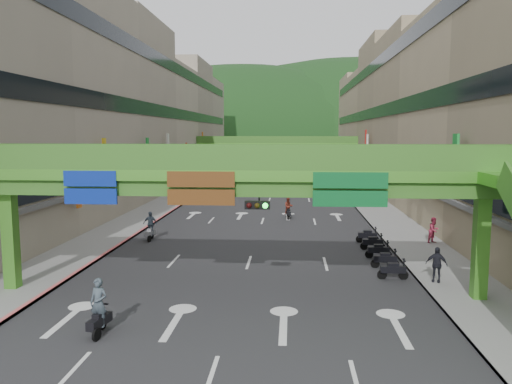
{
  "coord_description": "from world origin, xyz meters",
  "views": [
    {
      "loc": [
        2.47,
        -16.65,
        7.62
      ],
      "look_at": [
        0.0,
        18.0,
        3.5
      ],
      "focal_mm": 35.0,
      "sensor_mm": 36.0,
      "label": 1
    }
  ],
  "objects": [
    {
      "name": "overpass_far",
      "position": [
        0.0,
        65.0,
        5.4
      ],
      "size": [
        28.0,
        2.2,
        7.1
      ],
      "color": "#4C9E2D",
      "rests_on": "ground"
    },
    {
      "name": "curb_right",
      "position": [
        9.1,
        50.0,
        0.09
      ],
      "size": [
        0.2,
        140.0,
        0.18
      ],
      "primitive_type": "cube",
      "color": "gray",
      "rests_on": "ground"
    },
    {
      "name": "pedestrian_red",
      "position": [
        12.2,
        17.57,
        0.88
      ],
      "size": [
        1.09,
        1.04,
        1.77
      ],
      "primitive_type": "imported",
      "rotation": [
        0.0,
        0.0,
        0.6
      ],
      "color": "#982841",
      "rests_on": "ground"
    },
    {
      "name": "scooter_rider_near",
      "position": [
        -4.73,
        1.0,
        1.05
      ],
      "size": [
        0.75,
        1.59,
        2.21
      ],
      "color": "black",
      "rests_on": "ground"
    },
    {
      "name": "car_yellow",
      "position": [
        5.33,
        63.2,
        0.69
      ],
      "size": [
        1.99,
        4.19,
        1.38
      ],
      "primitive_type": "imported",
      "rotation": [
        0.0,
        0.0,
        -0.09
      ],
      "color": "gold",
      "rests_on": "ground"
    },
    {
      "name": "car_silver",
      "position": [
        -6.75,
        53.1,
        0.62
      ],
      "size": [
        1.86,
        3.93,
        1.24
      ],
      "primitive_type": "imported",
      "rotation": [
        0.0,
        0.0,
        0.15
      ],
      "color": "#97979E",
      "rests_on": "ground"
    },
    {
      "name": "building_row_right",
      "position": [
        18.93,
        50.0,
        9.46
      ],
      "size": [
        12.8,
        95.0,
        19.0
      ],
      "color": "gray",
      "rests_on": "ground"
    },
    {
      "name": "scooter_rider_left",
      "position": [
        -7.5,
        17.58,
        1.06
      ],
      "size": [
        1.07,
        1.6,
        2.1
      ],
      "color": "gray",
      "rests_on": "ground"
    },
    {
      "name": "sidewalk_left",
      "position": [
        -11.0,
        50.0,
        0.07
      ],
      "size": [
        4.0,
        140.0,
        0.15
      ],
      "primitive_type": "cube",
      "color": "gray",
      "rests_on": "ground"
    },
    {
      "name": "sidewalk_right",
      "position": [
        11.0,
        50.0,
        0.07
      ],
      "size": [
        4.0,
        140.0,
        0.15
      ],
      "primitive_type": "cube",
      "color": "gray",
      "rests_on": "ground"
    },
    {
      "name": "parked_scooter_row",
      "position": [
        7.8,
        13.53,
        0.52
      ],
      "size": [
        1.6,
        9.35,
        1.08
      ],
      "color": "black",
      "rests_on": "ground"
    },
    {
      "name": "ground",
      "position": [
        0.0,
        0.0,
        0.0
      ],
      "size": [
        320.0,
        320.0,
        0.0
      ],
      "primitive_type": "plane",
      "color": "black",
      "rests_on": "ground"
    },
    {
      "name": "curb_left",
      "position": [
        -9.1,
        50.0,
        0.09
      ],
      "size": [
        0.2,
        140.0,
        0.18
      ],
      "primitive_type": "cube",
      "color": "#CC5959",
      "rests_on": "ground"
    },
    {
      "name": "scooter_rider_far",
      "position": [
        -4.52,
        45.17,
        1.07
      ],
      "size": [
        0.89,
        1.6,
        2.1
      ],
      "color": "maroon",
      "rests_on": "ground"
    },
    {
      "name": "pedestrian_dark",
      "position": [
        9.8,
        8.41,
        0.89
      ],
      "size": [
        1.14,
        0.82,
        1.79
      ],
      "primitive_type": "imported",
      "rotation": [
        0.0,
        0.0,
        -0.41
      ],
      "color": "black",
      "rests_on": "ground"
    },
    {
      "name": "pedestrian_blue",
      "position": [
        10.09,
        40.0,
        0.79
      ],
      "size": [
        0.8,
        0.58,
        1.58
      ],
      "primitive_type": "imported",
      "rotation": [
        0.0,
        0.0,
        2.98
      ],
      "color": "#30334D",
      "rests_on": "ground"
    },
    {
      "name": "hill_left",
      "position": [
        -15.0,
        160.0,
        0.0
      ],
      "size": [
        168.0,
        140.0,
        112.0
      ],
      "primitive_type": "ellipsoid",
      "color": "#1C4419",
      "rests_on": "ground"
    },
    {
      "name": "hill_right",
      "position": [
        25.0,
        180.0,
        0.0
      ],
      "size": [
        208.0,
        176.0,
        128.0
      ],
      "primitive_type": "ellipsoid",
      "color": "#1C4419",
      "rests_on": "ground"
    },
    {
      "name": "bunting_string",
      "position": [
        0.0,
        30.0,
        5.96
      ],
      "size": [
        26.0,
        0.36,
        0.47
      ],
      "color": "black",
      "rests_on": "ground"
    },
    {
      "name": "building_row_left",
      "position": [
        -18.93,
        50.0,
        9.46
      ],
      "size": [
        12.8,
        95.0,
        19.0
      ],
      "color": "#9E937F",
      "rests_on": "ground"
    },
    {
      "name": "road_slab",
      "position": [
        0.0,
        50.0,
        0.01
      ],
      "size": [
        18.0,
        140.0,
        0.02
      ],
      "primitive_type": "cube",
      "color": "#28282B",
      "rests_on": "ground"
    },
    {
      "name": "scooter_rider_mid",
      "position": [
        2.23,
        27.39,
        0.97
      ],
      "size": [
        0.8,
        1.6,
        1.9
      ],
      "color": "black",
      "rests_on": "ground"
    },
    {
      "name": "overpass_near",
      "position": [
        0.93,
        5.38,
        5.21
      ],
      "size": [
        28.0,
        12.27,
        7.1
      ],
      "color": "#4C9E2D",
      "rests_on": "ground"
    }
  ]
}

